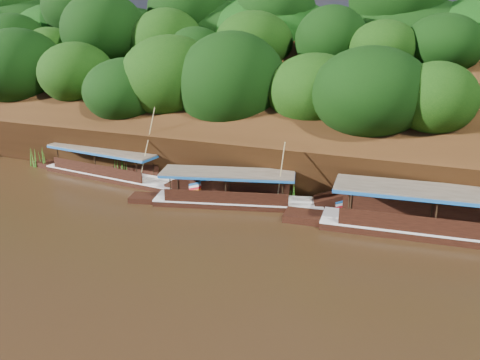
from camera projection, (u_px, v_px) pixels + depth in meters
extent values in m
plane|color=black|center=(209.00, 257.00, 23.41)|extent=(160.00, 160.00, 0.00)
cube|color=black|center=(299.00, 128.00, 36.32)|extent=(120.00, 16.12, 13.64)
cube|color=black|center=(326.00, 143.00, 46.18)|extent=(120.00, 24.00, 12.00)
ellipsoid|color=#133609|center=(50.00, 45.00, 50.89)|extent=(20.00, 10.00, 8.00)
ellipsoid|color=#133609|center=(224.00, 124.00, 37.65)|extent=(18.00, 8.00, 6.40)
ellipsoid|color=#133609|center=(324.00, 48.00, 40.67)|extent=(24.00, 11.00, 8.40)
cube|color=black|center=(448.00, 237.00, 25.64)|extent=(13.90, 3.65, 0.97)
cube|color=silver|center=(449.00, 229.00, 25.50)|extent=(13.91, 3.72, 0.11)
cube|color=#504438|center=(437.00, 191.00, 25.07)|extent=(10.97, 3.72, 0.13)
cube|color=#175298|center=(437.00, 193.00, 25.11)|extent=(10.97, 3.72, 0.19)
cube|color=black|center=(238.00, 205.00, 30.22)|extent=(10.95, 4.79, 0.81)
cube|color=silver|center=(238.00, 199.00, 30.10)|extent=(10.96, 4.85, 0.09)
cube|color=black|center=(334.00, 200.00, 29.28)|extent=(2.87, 2.12, 1.52)
cube|color=#175298|center=(346.00, 197.00, 29.12)|extent=(1.69, 1.84, 0.55)
cube|color=red|center=(345.00, 201.00, 29.21)|extent=(1.69, 1.84, 0.55)
cube|color=#504438|center=(228.00, 173.00, 29.62)|extent=(8.77, 4.45, 0.11)
cube|color=#175298|center=(228.00, 174.00, 29.65)|extent=(8.77, 4.45, 0.16)
cylinder|color=tan|center=(281.00, 173.00, 28.62)|extent=(0.59, 0.34, 4.03)
cube|color=black|center=(113.00, 178.00, 35.51)|extent=(12.20, 3.15, 0.82)
cube|color=silver|center=(113.00, 173.00, 35.39)|extent=(12.21, 3.21, 0.09)
cube|color=black|center=(187.00, 184.00, 32.26)|extent=(2.97, 1.77, 1.62)
cube|color=#175298|center=(196.00, 182.00, 31.83)|extent=(1.62, 1.70, 0.61)
cube|color=red|center=(196.00, 186.00, 31.93)|extent=(1.62, 1.70, 0.61)
cube|color=#504438|center=(103.00, 149.00, 35.16)|extent=(9.62, 3.20, 0.11)
cube|color=#175298|center=(103.00, 150.00, 35.19)|extent=(9.62, 3.20, 0.16)
cylinder|color=tan|center=(147.00, 145.00, 32.74)|extent=(1.41, 0.45, 5.22)
cone|color=#33721C|center=(40.00, 156.00, 38.44)|extent=(1.50, 1.50, 1.66)
cone|color=#33721C|center=(122.00, 164.00, 35.85)|extent=(1.50, 1.50, 1.81)
cone|color=#33721C|center=(183.00, 178.00, 33.41)|extent=(1.50, 1.50, 1.33)
cone|color=#33721C|center=(289.00, 187.00, 31.16)|extent=(1.50, 1.50, 1.54)
cone|color=#33721C|center=(397.00, 194.00, 28.86)|extent=(1.50, 1.50, 2.27)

